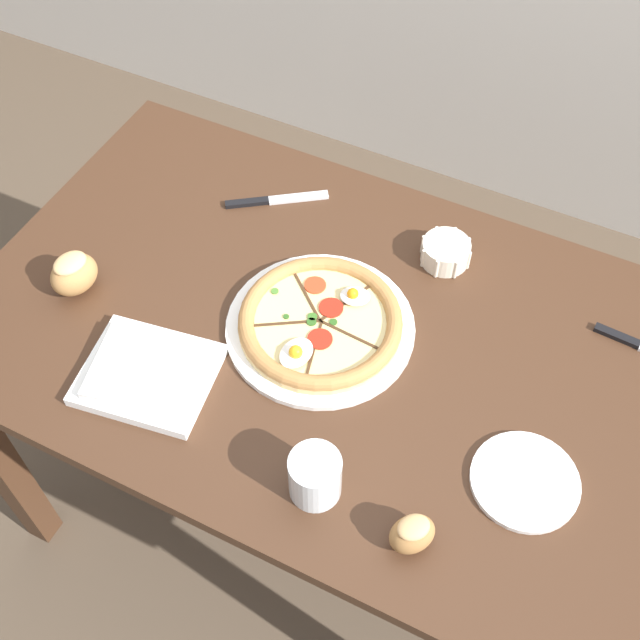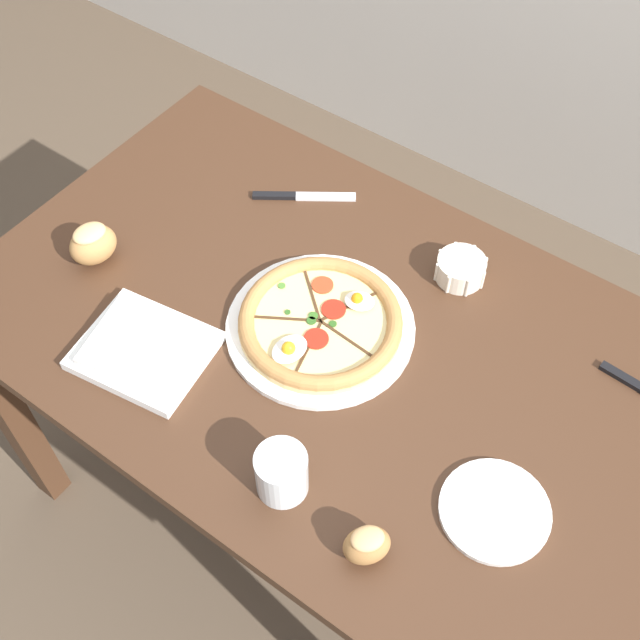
% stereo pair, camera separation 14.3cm
% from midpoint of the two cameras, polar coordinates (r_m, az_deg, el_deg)
% --- Properties ---
extents(ground_plane, '(12.00, 12.00, 0.00)m').
position_cam_midpoint_polar(ground_plane, '(2.12, -1.51, -13.39)').
color(ground_plane, brown).
extents(dining_table, '(1.33, 0.82, 0.77)m').
position_cam_midpoint_polar(dining_table, '(1.54, -2.04, -3.50)').
color(dining_table, '#422819').
rests_on(dining_table, ground_plane).
extents(pizza, '(0.34, 0.34, 0.05)m').
position_cam_midpoint_polar(pizza, '(1.43, -2.84, -0.45)').
color(pizza, white).
rests_on(pizza, dining_table).
extents(ramekin_bowl, '(0.10, 0.10, 0.05)m').
position_cam_midpoint_polar(ramekin_bowl, '(1.54, 6.33, 4.69)').
color(ramekin_bowl, silver).
rests_on(ramekin_bowl, dining_table).
extents(napkin_folded, '(0.25, 0.22, 0.04)m').
position_cam_midpoint_polar(napkin_folded, '(1.43, -14.99, -3.83)').
color(napkin_folded, white).
rests_on(napkin_folded, dining_table).
extents(bread_piece_near, '(0.09, 0.09, 0.07)m').
position_cam_midpoint_polar(bread_piece_near, '(1.23, 3.18, -15.15)').
color(bread_piece_near, '#A3703D').
rests_on(bread_piece_near, dining_table).
extents(bread_piece_mid, '(0.09, 0.11, 0.08)m').
position_cam_midpoint_polar(bread_piece_mid, '(1.57, -19.65, 2.99)').
color(bread_piece_mid, '#B27F47').
rests_on(bread_piece_mid, dining_table).
extents(knife_spare, '(0.18, 0.14, 0.01)m').
position_cam_midpoint_polar(knife_spare, '(1.67, -5.65, 8.36)').
color(knife_spare, silver).
rests_on(knife_spare, dining_table).
extents(water_glass, '(0.08, 0.08, 0.09)m').
position_cam_midpoint_polar(water_glass, '(1.26, -3.66, -11.37)').
color(water_glass, white).
rests_on(water_glass, dining_table).
extents(side_saucer, '(0.17, 0.17, 0.01)m').
position_cam_midpoint_polar(side_saucer, '(1.32, 11.34, -11.40)').
color(side_saucer, white).
rests_on(side_saucer, dining_table).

